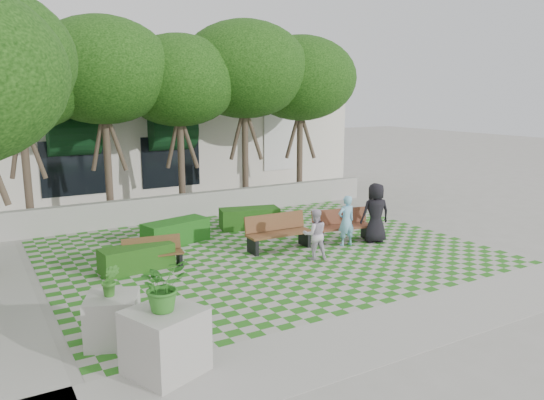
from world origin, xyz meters
TOP-DOWN VIEW (x-y plane):
  - ground at (0.00, 0.00)m, footprint 90.00×90.00m
  - lawn at (0.00, 1.00)m, footprint 12.00×12.00m
  - sidewalk_south at (0.00, -4.70)m, footprint 16.00×2.00m
  - retaining_wall at (0.00, 6.20)m, footprint 15.00×0.36m
  - bench_east at (2.62, 0.82)m, footprint 1.95×0.92m
  - bench_mid at (0.46, 1.07)m, footprint 1.98×0.70m
  - bench_west at (-3.26, 1.29)m, footprint 1.60×0.71m
  - hedge_midright at (0.90, 3.70)m, footprint 2.11×1.26m
  - hedge_midleft at (-1.91, 3.20)m, footprint 2.15×1.26m
  - hedge_west at (-3.68, 1.31)m, footprint 1.92×0.93m
  - planter_front at (-4.77, -4.02)m, footprint 1.40×1.40m
  - planter_back at (-5.24, -2.52)m, footprint 1.19×1.19m
  - person_blue at (2.42, 0.37)m, footprint 0.58×0.40m
  - person_dark at (3.42, 0.22)m, footprint 1.02×0.80m
  - person_white at (0.84, -0.25)m, footprint 0.82×0.73m
  - tree_row at (-1.86, 5.95)m, footprint 17.70×13.40m
  - building at (0.93, 14.08)m, footprint 18.00×8.92m

SIDE VIEW (x-z plane):
  - ground at x=0.00m, z-range 0.00..0.00m
  - sidewalk_south at x=0.00m, z-range 0.00..0.01m
  - lawn at x=0.00m, z-range 0.01..0.01m
  - hedge_west at x=-3.68m, z-range 0.00..0.65m
  - hedge_midright at x=0.90m, z-range 0.00..0.69m
  - hedge_midleft at x=-1.91m, z-range 0.00..0.71m
  - bench_west at x=-3.26m, z-range -0.01..0.79m
  - retaining_wall at x=0.00m, z-range 0.00..0.90m
  - bench_east at x=2.62m, z-range -0.02..0.97m
  - bench_mid at x=0.46m, z-range -0.02..1.02m
  - planter_back at x=-5.24m, z-range -0.25..1.26m
  - person_white at x=0.84m, z-range 0.00..1.42m
  - person_blue at x=2.42m, z-range 0.00..1.53m
  - planter_front at x=-4.77m, z-range -0.18..1.75m
  - person_dark at x=3.42m, z-range 0.00..1.85m
  - building at x=0.93m, z-range -0.06..5.09m
  - tree_row at x=-1.86m, z-range 1.47..8.88m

